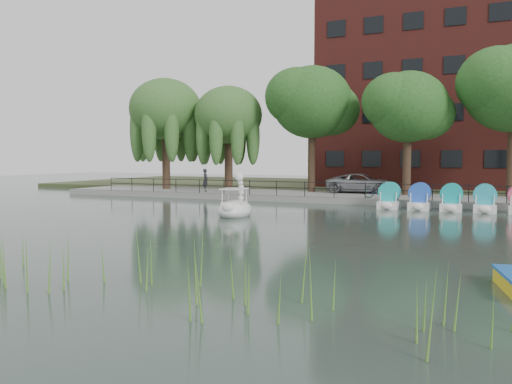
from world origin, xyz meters
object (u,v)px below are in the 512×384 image
Objects in this scene: bicycle at (378,190)px; pedestrian at (206,178)px; swan_boat at (235,206)px; minivan at (362,182)px.

pedestrian is at bearing 68.08° from bicycle.
swan_boat is at bearing -177.05° from pedestrian.
minivan is 3.38× the size of bicycle.
minivan is 2.94× the size of pedestrian.
pedestrian is 0.69× the size of swan_boat.
minivan is 14.00m from swan_boat.
swan_boat is at bearing 130.98° from bicycle.
bicycle is 0.60× the size of swan_boat.
bicycle is at bearing -158.93° from minivan.
swan_boat is (-3.72, -13.48, -0.72)m from minivan.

